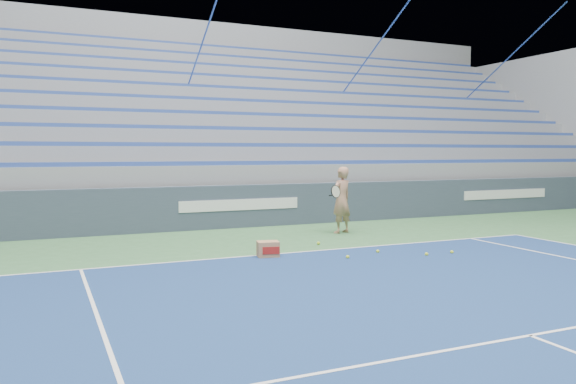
% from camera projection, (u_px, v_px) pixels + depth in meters
% --- Properties ---
extents(sponsor_barrier, '(30.00, 0.32, 1.10)m').
position_uv_depth(sponsor_barrier, '(239.00, 206.00, 14.53)').
color(sponsor_barrier, '#364153').
rests_on(sponsor_barrier, ground).
extents(bleachers, '(31.00, 9.15, 7.30)m').
position_uv_depth(bleachers, '(185.00, 140.00, 19.62)').
color(bleachers, gray).
rests_on(bleachers, ground).
extents(tennis_player, '(0.94, 0.89, 1.60)m').
position_uv_depth(tennis_player, '(341.00, 200.00, 13.46)').
color(tennis_player, tan).
rests_on(tennis_player, ground).
extents(ball_box, '(0.45, 0.38, 0.30)m').
position_uv_depth(ball_box, '(268.00, 249.00, 10.41)').
color(ball_box, '#AD7D53').
rests_on(ball_box, ground).
extents(tennis_ball_0, '(0.07, 0.07, 0.07)m').
position_uv_depth(tennis_ball_0, '(452.00, 252.00, 10.76)').
color(tennis_ball_0, '#D9EB30').
rests_on(tennis_ball_0, ground).
extents(tennis_ball_1, '(0.07, 0.07, 0.07)m').
position_uv_depth(tennis_ball_1, '(378.00, 251.00, 10.83)').
color(tennis_ball_1, '#D9EB30').
rests_on(tennis_ball_1, ground).
extents(tennis_ball_2, '(0.07, 0.07, 0.07)m').
position_uv_depth(tennis_ball_2, '(318.00, 243.00, 11.80)').
color(tennis_ball_2, '#D9EB30').
rests_on(tennis_ball_2, ground).
extents(tennis_ball_3, '(0.07, 0.07, 0.07)m').
position_uv_depth(tennis_ball_3, '(348.00, 257.00, 10.25)').
color(tennis_ball_3, '#D9EB30').
rests_on(tennis_ball_3, ground).
extents(tennis_ball_4, '(0.07, 0.07, 0.07)m').
position_uv_depth(tennis_ball_4, '(427.00, 254.00, 10.52)').
color(tennis_ball_4, '#D9EB30').
rests_on(tennis_ball_4, ground).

